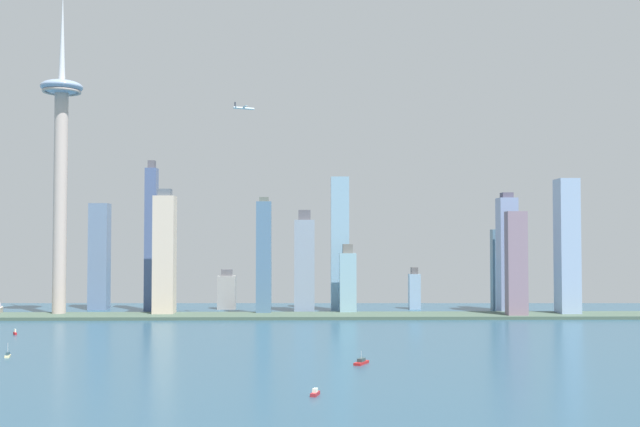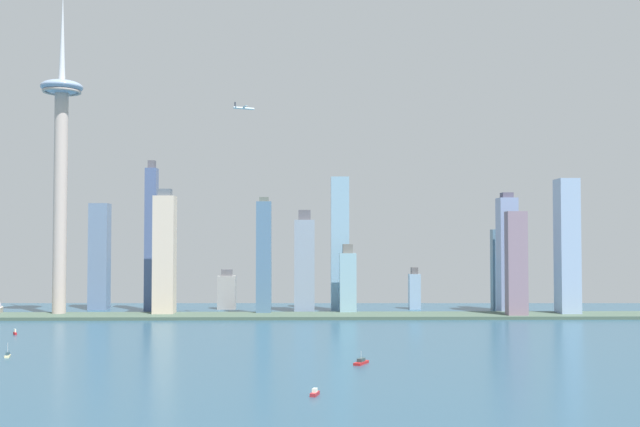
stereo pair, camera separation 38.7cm
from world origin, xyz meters
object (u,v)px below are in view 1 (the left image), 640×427
(skyscraper_11, at_px, (348,282))
(boat_3, at_px, (361,362))
(skyscraper_1, at_px, (414,290))
(skyscraper_8, at_px, (497,270))
(skyscraper_4, at_px, (340,244))
(skyscraper_7, at_px, (507,255))
(skyscraper_3, at_px, (99,256))
(skyscraper_9, at_px, (165,255))
(skyscraper_5, at_px, (567,247))
(skyscraper_0, at_px, (227,291))
(observation_tower, at_px, (61,149))
(boat_0, at_px, (15,333))
(skyscraper_10, at_px, (304,264))
(airplane, at_px, (244,108))
(skyscraper_6, at_px, (516,265))
(boat_2, at_px, (315,393))
(skyscraper_12, at_px, (264,257))
(boat_1, at_px, (8,355))
(skyscraper_2, at_px, (151,238))

(skyscraper_11, relative_size, boat_3, 4.83)
(skyscraper_1, relative_size, skyscraper_8, 0.52)
(skyscraper_4, bearing_deg, skyscraper_7, -8.81)
(skyscraper_3, bearing_deg, skyscraper_9, -40.39)
(skyscraper_3, distance_m, skyscraper_5, 558.89)
(skyscraper_0, bearing_deg, skyscraper_8, -2.78)
(skyscraper_0, relative_size, skyscraper_5, 0.32)
(skyscraper_4, bearing_deg, skyscraper_8, 3.14)
(observation_tower, bearing_deg, skyscraper_9, -0.15)
(skyscraper_5, distance_m, boat_0, 585.48)
(skyscraper_4, height_order, skyscraper_11, skyscraper_4)
(skyscraper_1, height_order, skyscraper_10, skyscraper_10)
(airplane, bearing_deg, skyscraper_10, 31.15)
(skyscraper_0, relative_size, skyscraper_11, 0.61)
(airplane, bearing_deg, skyscraper_9, 134.56)
(skyscraper_1, height_order, skyscraper_8, skyscraper_8)
(skyscraper_6, height_order, boat_2, skyscraper_6)
(skyscraper_0, relative_size, skyscraper_12, 0.37)
(skyscraper_12, bearing_deg, skyscraper_11, 5.97)
(skyscraper_12, distance_m, boat_0, 280.74)
(skyscraper_9, bearing_deg, airplane, -23.26)
(skyscraper_6, relative_size, skyscraper_12, 0.87)
(observation_tower, relative_size, skyscraper_1, 7.15)
(skyscraper_3, xyz_separation_m, boat_3, (294.87, -404.24, -64.10))
(observation_tower, distance_m, skyscraper_8, 535.79)
(skyscraper_3, bearing_deg, boat_1, -84.19)
(skyscraper_11, bearing_deg, skyscraper_0, 156.39)
(skyscraper_1, bearing_deg, skyscraper_11, -144.46)
(skyscraper_4, xyz_separation_m, skyscraper_9, (-200.66, -56.56, -11.86))
(skyscraper_0, relative_size, skyscraper_7, 0.35)
(skyscraper_5, relative_size, skyscraper_6, 1.32)
(skyscraper_0, bearing_deg, skyscraper_11, -23.61)
(skyscraper_0, bearing_deg, skyscraper_4, -10.90)
(skyscraper_10, bearing_deg, skyscraper_4, 10.79)
(skyscraper_11, bearing_deg, skyscraper_2, 172.08)
(boat_2, bearing_deg, boat_1, -104.76)
(skyscraper_1, bearing_deg, boat_3, -103.37)
(skyscraper_4, height_order, skyscraper_6, skyscraper_4)
(skyscraper_2, relative_size, boat_1, 17.41)
(skyscraper_6, xyz_separation_m, boat_2, (-225.98, -398.86, -57.25))
(observation_tower, bearing_deg, skyscraper_0, 24.90)
(skyscraper_1, distance_m, skyscraper_6, 148.86)
(skyscraper_1, height_order, skyscraper_5, skyscraper_5)
(skyscraper_7, bearing_deg, skyscraper_3, 173.56)
(boat_1, height_order, boat_3, boat_1)
(observation_tower, height_order, airplane, observation_tower)
(skyscraper_2, relative_size, skyscraper_4, 1.12)
(skyscraper_9, height_order, airplane, airplane)
(boat_0, bearing_deg, skyscraper_6, 70.55)
(skyscraper_7, relative_size, skyscraper_12, 1.05)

